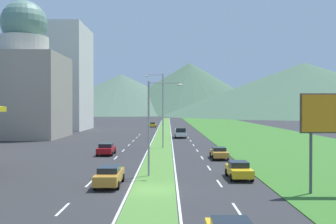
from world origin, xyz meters
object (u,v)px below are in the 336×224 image
at_px(billboard_roadside, 334,119).
at_px(car_1, 219,153).
at_px(car_4, 109,175).
at_px(pickup_truck_0, 180,133).
at_px(car_0, 153,125).
at_px(street_lamp_mid, 161,106).
at_px(car_5, 239,170).
at_px(car_3, 106,149).
at_px(street_lamp_near, 153,121).

height_order(billboard_roadside, car_1, billboard_roadside).
height_order(car_4, pickup_truck_0, pickup_truck_0).
height_order(billboard_roadside, car_0, billboard_roadside).
relative_size(billboard_roadside, car_0, 1.59).
bearing_deg(street_lamp_mid, car_0, 93.53).
distance_m(car_4, car_5, 10.79).
bearing_deg(street_lamp_mid, pickup_truck_0, 79.50).
distance_m(billboard_roadside, pickup_truck_0, 48.74).
xyz_separation_m(billboard_roadside, car_3, (-19.08, 21.44, -4.44)).
bearing_deg(pickup_truck_0, street_lamp_near, -5.18).
xyz_separation_m(street_lamp_near, billboard_roadside, (12.64, -6.64, 0.39)).
distance_m(car_0, car_3, 66.14).
relative_size(billboard_roadside, pickup_truck_0, 1.28).
xyz_separation_m(car_3, pickup_truck_0, (10.17, 26.30, 0.24)).
relative_size(car_1, pickup_truck_0, 0.76).
xyz_separation_m(car_1, car_5, (0.02, -12.13, 0.04)).
bearing_deg(car_0, pickup_truck_0, -170.02).
bearing_deg(car_0, car_3, 177.25).
distance_m(street_lamp_mid, car_5, 25.14).
bearing_deg(car_0, car_4, -179.94).
relative_size(car_1, car_4, 0.86).
distance_m(street_lamp_mid, car_0, 58.54).
bearing_deg(car_1, street_lamp_mid, -148.86).
height_order(street_lamp_near, car_3, street_lamp_near).
height_order(billboard_roadside, car_3, billboard_roadside).
height_order(street_lamp_mid, car_1, street_lamp_mid).
bearing_deg(street_lamp_near, car_0, 92.32).
bearing_deg(car_5, car_1, -179.92).
bearing_deg(car_3, pickup_truck_0, -21.15).
bearing_deg(street_lamp_near, billboard_roadside, -27.71).
distance_m(street_lamp_near, street_lamp_mid, 22.72).
relative_size(street_lamp_near, street_lamp_mid, 0.76).
bearing_deg(car_5, car_4, -74.86).
relative_size(street_lamp_near, car_3, 1.98).
relative_size(billboard_roadside, car_3, 1.67).
xyz_separation_m(car_4, car_5, (10.41, 2.82, -0.04)).
bearing_deg(pickup_truck_0, car_1, 6.67).
bearing_deg(car_3, street_lamp_mid, -40.62).
bearing_deg(street_lamp_near, car_3, 113.53).
distance_m(car_1, car_3, 14.12).
bearing_deg(car_5, pickup_truck_0, -175.22).
xyz_separation_m(billboard_roadside, car_5, (-5.40, 5.77, -4.46)).
bearing_deg(car_3, car_4, -169.98).
bearing_deg(car_3, car_1, -104.55).
xyz_separation_m(car_1, car_3, (-13.67, 3.55, 0.05)).
xyz_separation_m(car_4, pickup_truck_0, (6.90, 44.79, 0.21)).
height_order(street_lamp_near, car_5, street_lamp_near).
relative_size(street_lamp_near, car_1, 2.00).
relative_size(car_3, car_4, 0.87).
height_order(street_lamp_mid, car_0, street_lamp_mid).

